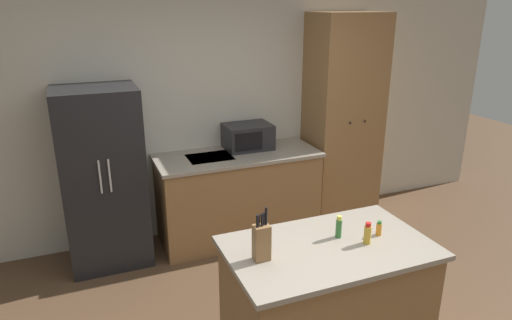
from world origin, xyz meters
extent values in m
cube|color=beige|center=(0.00, 2.33, 1.30)|extent=(7.20, 0.06, 2.60)
cube|color=black|center=(-1.18, 1.99, 0.85)|extent=(0.73, 0.63, 1.70)
cylinder|color=silver|center=(-1.22, 1.66, 0.99)|extent=(0.02, 0.02, 0.30)
cylinder|color=silver|center=(-1.14, 1.66, 0.99)|extent=(0.02, 0.02, 0.30)
cube|color=olive|center=(0.14, 1.97, 0.45)|extent=(1.64, 0.66, 0.90)
cube|color=gray|center=(0.14, 1.97, 0.92)|extent=(1.68, 0.70, 0.03)
cube|color=#9EA0A3|center=(-0.15, 1.97, 0.93)|extent=(0.44, 0.34, 0.01)
cube|color=olive|center=(1.42, 2.02, 1.15)|extent=(0.76, 0.55, 2.31)
sphere|color=black|center=(1.32, 1.74, 1.20)|extent=(0.02, 0.02, 0.02)
sphere|color=black|center=(1.51, 1.74, 1.20)|extent=(0.02, 0.02, 0.02)
cube|color=olive|center=(0.05, -0.02, 0.45)|extent=(1.25, 0.73, 0.91)
cube|color=gray|center=(0.05, -0.02, 0.92)|extent=(1.31, 0.79, 0.03)
cube|color=#232326|center=(0.31, 2.10, 1.06)|extent=(0.48, 0.36, 0.26)
cube|color=black|center=(0.25, 1.91, 1.06)|extent=(0.29, 0.01, 0.18)
cube|color=olive|center=(-0.41, -0.01, 1.05)|extent=(0.10, 0.08, 0.22)
cylinder|color=black|center=(-0.44, -0.02, 1.20)|extent=(0.02, 0.02, 0.08)
cylinder|color=black|center=(-0.43, 0.00, 1.20)|extent=(0.02, 0.02, 0.07)
cylinder|color=black|center=(-0.41, -0.02, 1.20)|extent=(0.02, 0.02, 0.08)
cylinder|color=black|center=(-0.40, -0.01, 1.20)|extent=(0.02, 0.02, 0.08)
cylinder|color=black|center=(-0.38, -0.01, 1.22)|extent=(0.02, 0.02, 0.11)
cylinder|color=gold|center=(0.29, -0.08, 1.00)|extent=(0.05, 0.05, 0.12)
cylinder|color=red|center=(0.29, -0.08, 1.07)|extent=(0.04, 0.04, 0.03)
cylinder|color=orange|center=(0.42, -0.02, 0.98)|extent=(0.04, 0.04, 0.08)
cylinder|color=#286628|center=(0.42, -0.02, 1.03)|extent=(0.03, 0.03, 0.02)
cylinder|color=#337033|center=(0.16, 0.05, 1.00)|extent=(0.04, 0.04, 0.12)
cylinder|color=#E5DB4C|center=(0.16, 0.05, 1.08)|extent=(0.03, 0.03, 0.03)
camera|label=1|loc=(-1.34, -2.22, 2.40)|focal=32.00mm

